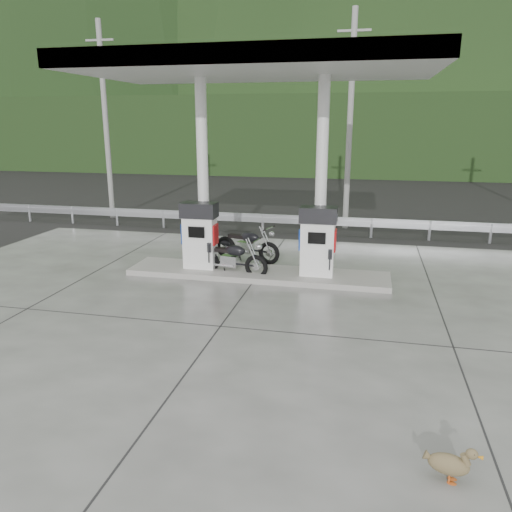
% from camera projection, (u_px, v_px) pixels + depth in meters
% --- Properties ---
extents(ground, '(160.00, 160.00, 0.00)m').
position_uv_depth(ground, '(233.00, 310.00, 11.13)').
color(ground, black).
rests_on(ground, ground).
extents(forecourt_apron, '(18.00, 14.00, 0.02)m').
position_uv_depth(forecourt_apron, '(233.00, 309.00, 11.13)').
color(forecourt_apron, '#60605C').
rests_on(forecourt_apron, ground).
extents(pump_island, '(7.00, 1.40, 0.15)m').
position_uv_depth(pump_island, '(257.00, 274.00, 13.46)').
color(pump_island, gray).
rests_on(pump_island, forecourt_apron).
extents(gas_pump_left, '(0.95, 0.55, 1.80)m').
position_uv_depth(gas_pump_left, '(200.00, 235.00, 13.54)').
color(gas_pump_left, white).
rests_on(gas_pump_left, pump_island).
extents(gas_pump_right, '(0.95, 0.55, 1.80)m').
position_uv_depth(gas_pump_right, '(318.00, 241.00, 12.87)').
color(gas_pump_right, white).
rests_on(gas_pump_right, pump_island).
extents(canopy_column_left, '(0.30, 0.30, 5.00)m').
position_uv_depth(canopy_column_left, '(203.00, 175.00, 13.50)').
color(canopy_column_left, white).
rests_on(canopy_column_left, pump_island).
extents(canopy_column_right, '(0.30, 0.30, 5.00)m').
position_uv_depth(canopy_column_right, '(321.00, 178.00, 12.83)').
color(canopy_column_right, white).
rests_on(canopy_column_right, pump_island).
extents(canopy_roof, '(8.50, 5.00, 0.40)m').
position_uv_depth(canopy_roof, '(257.00, 66.00, 12.08)').
color(canopy_roof, white).
rests_on(canopy_roof, canopy_column_left).
extents(guardrail, '(26.00, 0.16, 1.42)m').
position_uv_depth(guardrail, '(289.00, 215.00, 18.48)').
color(guardrail, '#A8AAB0').
rests_on(guardrail, ground).
extents(road, '(60.00, 7.00, 0.01)m').
position_uv_depth(road, '(301.00, 217.00, 21.96)').
color(road, black).
rests_on(road, ground).
extents(utility_pole_a, '(0.22, 0.22, 8.00)m').
position_uv_depth(utility_pole_a, '(106.00, 123.00, 20.72)').
color(utility_pole_a, gray).
rests_on(utility_pole_a, ground).
extents(utility_pole_b, '(0.22, 0.22, 8.00)m').
position_uv_depth(utility_pole_b, '(350.00, 123.00, 18.61)').
color(utility_pole_b, gray).
rests_on(utility_pole_b, ground).
extents(tree_band, '(80.00, 6.00, 6.00)m').
position_uv_depth(tree_band, '(334.00, 136.00, 38.61)').
color(tree_band, black).
rests_on(tree_band, ground).
extents(forested_hills, '(100.00, 40.00, 140.00)m').
position_uv_depth(forested_hills, '(348.00, 152.00, 67.66)').
color(forested_hills, black).
rests_on(forested_hills, ground).
extents(motorcycle_left, '(2.02, 0.93, 0.92)m').
position_uv_depth(motorcycle_left, '(232.00, 259.00, 13.44)').
color(motorcycle_left, black).
rests_on(motorcycle_left, forecourt_apron).
extents(motorcycle_right, '(2.12, 1.18, 0.96)m').
position_uv_depth(motorcycle_right, '(247.00, 245.00, 14.86)').
color(motorcycle_right, black).
rests_on(motorcycle_right, forecourt_apron).
extents(duck, '(0.59, 0.27, 0.41)m').
position_uv_depth(duck, '(448.00, 465.00, 5.77)').
color(duck, brown).
rests_on(duck, forecourt_apron).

